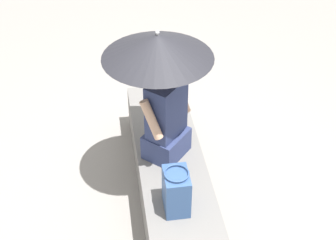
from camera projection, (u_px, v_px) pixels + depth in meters
name	position (u px, v px, depth m)	size (l,w,h in m)	color
ground_plane	(170.00, 189.00, 4.28)	(14.00, 14.00, 0.00)	gray
stone_bench	(170.00, 172.00, 4.14)	(2.04, 0.55, 0.44)	slate
person_seated	(166.00, 116.00, 3.77)	(0.48, 0.46, 0.90)	navy
parasol	(158.00, 46.00, 3.46)	(0.84, 0.84, 1.10)	#B7B7BC
handbag_black	(176.00, 191.00, 3.43)	(0.24, 0.18, 0.35)	#335184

